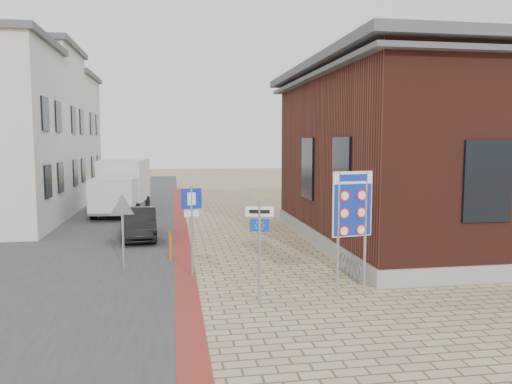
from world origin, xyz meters
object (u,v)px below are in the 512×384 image
object	(u,v)px
essen_sign	(260,235)
sedan	(139,223)
parking_sign	(192,215)
bollard	(171,246)
box_truck	(122,186)
border_sign	(352,206)

from	to	relation	value
essen_sign	sedan	bearing A→B (deg)	126.87
parking_sign	bollard	bearing A→B (deg)	98.69
sedan	box_truck	bearing A→B (deg)	97.09
essen_sign	bollard	distance (m)	5.28
box_truck	parking_sign	size ratio (longest dim) A/B	2.16
border_sign	parking_sign	distance (m)	4.57
sedan	border_sign	bearing A→B (deg)	-59.73
box_truck	parking_sign	xyz separation A→B (m)	(3.20, -13.10, 0.32)
parking_sign	bollard	world-z (taller)	parking_sign
box_truck	essen_sign	world-z (taller)	box_truck
sedan	essen_sign	xyz separation A→B (m)	(3.35, -8.69, 1.05)
border_sign	essen_sign	bearing A→B (deg)	175.12
bollard	sedan	bearing A→B (deg)	107.33
sedan	bollard	world-z (taller)	sedan
parking_sign	box_truck	bearing A→B (deg)	95.78
sedan	bollard	bearing A→B (deg)	-76.31
border_sign	bollard	size ratio (longest dim) A/B	3.18
bollard	box_truck	bearing A→B (deg)	103.16
box_truck	essen_sign	bearing A→B (deg)	-67.56
sedan	essen_sign	distance (m)	9.37
box_truck	bollard	distance (m)	11.37
box_truck	bollard	xyz separation A→B (m)	(2.58, -11.03, -0.99)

